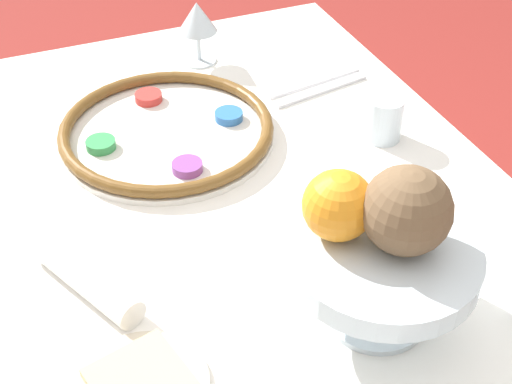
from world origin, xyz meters
The scene contains 9 objects.
seder_plate centered at (-0.28, 0.01, 0.72)m, with size 0.35×0.35×0.03m.
wine_glass centered at (-0.51, 0.14, 0.79)m, with size 0.07×0.07×0.12m.
fruit_stand centered at (0.17, 0.13, 0.79)m, with size 0.22×0.22×0.11m.
orange_fruit centered at (0.13, 0.09, 0.86)m, with size 0.08×0.08×0.08m.
coconut centered at (0.18, 0.15, 0.87)m, with size 0.10×0.10×0.10m.
napkin_roll centered at (0.00, -0.18, 0.73)m, with size 0.18×0.11×0.04m.
cup_mid centered at (-0.15, 0.33, 0.74)m, with size 0.06×0.06×0.07m.
fork_left centered at (-0.35, 0.31, 0.71)m, with size 0.05×0.19×0.01m.
fork_right centered at (-0.32, 0.31, 0.71)m, with size 0.05×0.19×0.01m.
Camera 1 is at (0.66, -0.22, 1.37)m, focal length 50.00 mm.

